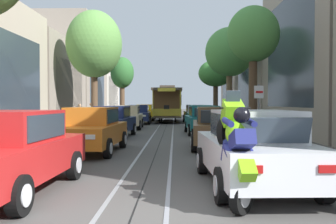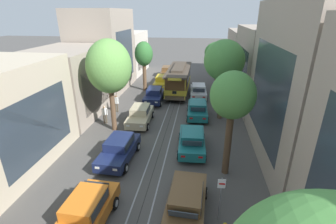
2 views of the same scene
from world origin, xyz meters
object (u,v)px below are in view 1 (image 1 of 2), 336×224
Objects in this scene: street_tree_kerb_right_mid at (229,53)px; street_tree_kerb_right_fourth at (216,74)px; cable_car_trolley at (168,104)px; parked_car_white_fifth_right at (195,113)px; parked_car_orange_second_left at (91,130)px; parked_car_brown_far_left at (148,111)px; parked_car_teal_fourth_right at (200,116)px; street_sign_post at (259,108)px; street_tree_kerb_left_second at (94,45)px; pedestrian_on_right_pavement at (91,113)px; fire_hydrant at (271,140)px; parked_car_brown_second_right at (217,127)px; parked_car_teal_mid_right at (204,120)px; parked_car_navy_fifth_left at (139,114)px; parked_car_yellow_sixth_left at (145,112)px; parked_car_beige_fourth_left at (127,117)px; street_tree_kerb_right_second at (253,37)px; street_tree_kerb_left_mid at (122,74)px; pedestrian_on_left_pavement at (80,115)px; parked_car_navy_mid_left at (112,121)px; motorcycle_with_rider at (237,147)px; parked_car_red_near_left at (8,152)px.

street_tree_kerb_right_fourth is at bearing 89.54° from street_tree_kerb_right_mid.
parked_car_white_fifth_right is at bearing -38.25° from cable_car_trolley.
parked_car_orange_second_left is 16.05m from street_tree_kerb_right_mid.
parked_car_brown_far_left is 15.96m from parked_car_teal_fourth_right.
street_sign_post reaches higher than parked_car_white_fifth_right.
street_tree_kerb_left_second reaches higher than pedestrian_on_right_pavement.
street_sign_post is at bearing 101.21° from fire_hydrant.
street_tree_kerb_left_second is at bearing -111.02° from cable_car_trolley.
parked_car_teal_fourth_right is at bearing 88.84° from parked_car_brown_second_right.
street_sign_post reaches higher than parked_car_brown_second_right.
parked_car_teal_mid_right is at bearing -80.79° from cable_car_trolley.
parked_car_orange_second_left and parked_car_navy_fifth_left have the same top height.
parked_car_yellow_sixth_left is 10.56m from parked_car_teal_fourth_right.
street_tree_kerb_right_second is at bearing -42.66° from parked_car_beige_fourth_left.
street_tree_kerb_left_mid is 22.10m from street_sign_post.
street_tree_kerb_right_fourth is 7.17× the size of fire_hydrant.
pedestrian_on_left_pavement is 0.69× the size of street_sign_post.
parked_car_orange_second_left and parked_car_brown_far_left have the same top height.
motorcycle_with_rider is (4.20, -12.32, 0.22)m from parked_car_navy_mid_left.
parked_car_brown_second_right is at bearing -51.11° from pedestrian_on_left_pavement.
parked_car_red_near_left is at bearing -122.88° from street_tree_kerb_right_second.
street_tree_kerb_right_fourth reaches higher than fire_hydrant.
parked_car_navy_mid_left is 1.00× the size of parked_car_beige_fourth_left.
cable_car_trolley is 5.44× the size of pedestrian_on_left_pavement.
parked_car_yellow_sixth_left is 1.00× the size of parked_car_brown_far_left.
parked_car_yellow_sixth_left is (0.18, 28.80, 0.00)m from parked_car_red_near_left.
parked_car_teal_fourth_right is at bearing 75.40° from parked_car_red_near_left.
parked_car_yellow_sixth_left is 12.53m from street_tree_kerb_right_mid.
parked_car_brown_far_left is (-0.15, 11.53, 0.00)m from parked_car_navy_fifth_left.
street_tree_kerb_left_second is 1.25× the size of street_tree_kerb_right_fourth.
parked_car_white_fifth_right is at bearing 78.77° from parked_car_red_near_left.
parked_car_white_fifth_right is at bearing 34.92° from pedestrian_on_right_pavement.
street_tree_kerb_right_mid is (8.97, -7.79, 0.91)m from street_tree_kerb_left_mid.
parked_car_teal_fourth_right is (5.06, 2.13, 0.00)m from parked_car_beige_fourth_left.
parked_car_yellow_sixth_left is 5.99m from parked_car_white_fifth_right.
parked_car_white_fifth_right is at bearing 70.20° from parked_car_navy_mid_left.
parked_car_navy_fifth_left is 0.48× the size of cable_car_trolley.
pedestrian_on_right_pavement is (-7.82, 12.63, 0.19)m from parked_car_brown_second_right.
street_sign_post is (1.58, -6.32, 0.73)m from parked_car_teal_mid_right.
parked_car_orange_second_left is 1.80× the size of street_sign_post.
street_sign_post is (6.37, -4.44, 0.73)m from parked_car_navy_mid_left.
street_tree_kerb_right_mid is at bearing -64.83° from parked_car_brown_far_left.
parked_car_white_fifth_right is 12.62m from street_tree_kerb_left_second.
parked_car_navy_mid_left is 0.61× the size of street_tree_kerb_right_mid.
pedestrian_on_right_pavement reaches higher than parked_car_orange_second_left.
street_tree_kerb_right_mid is 4.14× the size of pedestrian_on_right_pavement.
street_tree_kerb_right_second is (6.74, 5.13, 4.16)m from parked_car_orange_second_left.
parked_car_red_near_left and parked_car_beige_fourth_left have the same top height.
parked_car_yellow_sixth_left is 1.79× the size of street_sign_post.
street_tree_kerb_right_mid reaches higher than parked_car_teal_fourth_right.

